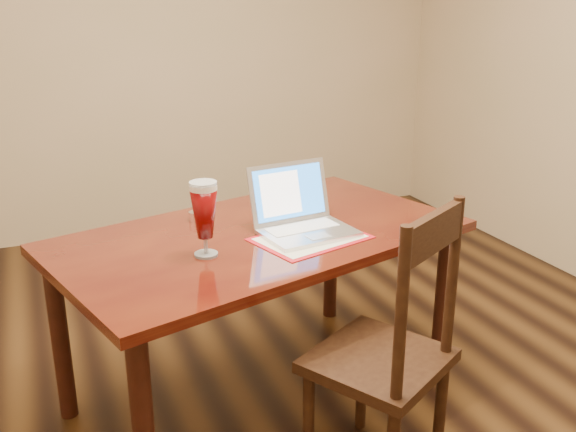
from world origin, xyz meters
name	(u,v)px	position (x,y,z in m)	size (l,w,h in m)	color
ground	(279,412)	(0.00, 0.00, 0.00)	(5.00, 5.00, 0.00)	black
dining_table	(261,251)	(-0.02, 0.15, 0.68)	(1.81, 1.32, 1.05)	#4F180A
dining_chair	(388,355)	(0.22, -0.48, 0.49)	(0.60, 0.59, 1.05)	black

